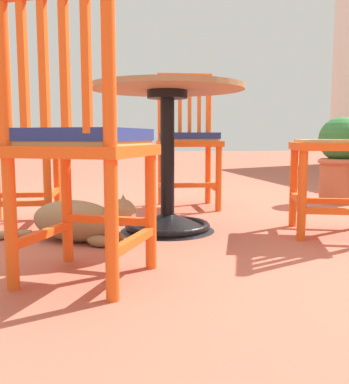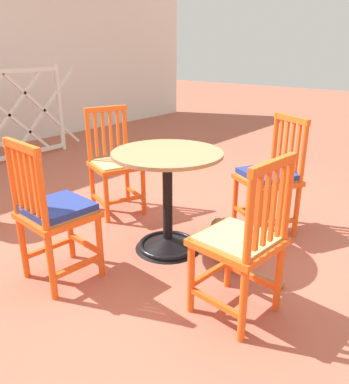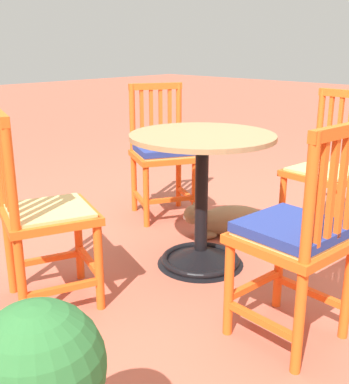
% 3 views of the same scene
% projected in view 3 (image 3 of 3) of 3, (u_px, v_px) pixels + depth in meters
% --- Properties ---
extents(ground_plane, '(24.00, 24.00, 0.00)m').
position_uv_depth(ground_plane, '(211.00, 263.00, 2.70)').
color(ground_plane, '#AD5642').
extents(cafe_table, '(0.76, 0.76, 0.73)m').
position_uv_depth(cafe_table, '(201.00, 215.00, 2.61)').
color(cafe_table, black).
rests_on(cafe_table, ground_plane).
extents(orange_chair_near_fence, '(0.43, 0.43, 0.91)m').
position_uv_depth(orange_chair_near_fence, '(328.00, 173.00, 2.89)').
color(orange_chair_near_fence, '#EA5619').
rests_on(orange_chair_near_fence, ground_plane).
extents(orange_chair_facing_out, '(0.54, 0.54, 0.91)m').
position_uv_depth(orange_chair_facing_out, '(162.00, 153.00, 3.33)').
color(orange_chair_facing_out, '#EA5619').
rests_on(orange_chair_facing_out, ground_plane).
extents(orange_chair_tucked_in, '(0.51, 0.51, 0.91)m').
position_uv_depth(orange_chair_tucked_in, '(43.00, 215.00, 2.18)').
color(orange_chair_tucked_in, '#EA5619').
rests_on(orange_chair_tucked_in, ground_plane).
extents(orange_chair_at_corner, '(0.43, 0.43, 0.91)m').
position_uv_depth(orange_chair_at_corner, '(296.00, 238.00, 1.89)').
color(orange_chair_at_corner, '#EA5619').
rests_on(orange_chair_at_corner, ground_plane).
extents(tabby_cat, '(0.41, 0.70, 0.23)m').
position_uv_depth(tabby_cat, '(225.00, 220.00, 3.08)').
color(tabby_cat, '#8E704C').
rests_on(tabby_cat, ground_plane).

